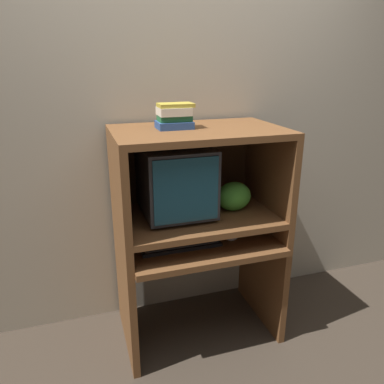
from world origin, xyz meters
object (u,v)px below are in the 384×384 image
(keyboard, at_px, (180,244))
(book_stack, at_px, (174,116))
(snack_bag, at_px, (234,196))
(crt_monitor, at_px, (176,180))
(mouse, at_px, (231,238))

(keyboard, bearing_deg, book_stack, 83.95)
(snack_bag, bearing_deg, keyboard, -166.36)
(crt_monitor, xyz_separation_m, mouse, (0.29, -0.15, -0.34))
(book_stack, bearing_deg, crt_monitor, -97.55)
(mouse, distance_m, snack_bag, 0.25)
(crt_monitor, bearing_deg, mouse, -27.68)
(snack_bag, bearing_deg, mouse, -116.13)
(crt_monitor, distance_m, mouse, 0.48)
(keyboard, relative_size, book_stack, 2.31)
(mouse, height_order, snack_bag, snack_bag)
(crt_monitor, distance_m, book_stack, 0.36)
(mouse, relative_size, book_stack, 0.36)
(crt_monitor, height_order, book_stack, book_stack)
(snack_bag, bearing_deg, crt_monitor, 172.24)
(crt_monitor, height_order, mouse, crt_monitor)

